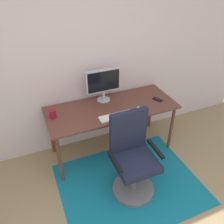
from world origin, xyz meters
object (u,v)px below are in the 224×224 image
at_px(desk, 112,111).
at_px(office_chair, 133,161).
at_px(computer_mouse, 139,109).
at_px(keyboard, 116,116).
at_px(coffee_cup, 53,114).
at_px(monitor, 103,82).
at_px(cell_phone, 158,100).

height_order(desk, office_chair, office_chair).
bearing_deg(computer_mouse, office_chair, -123.43).
bearing_deg(computer_mouse, keyboard, -175.49).
height_order(computer_mouse, coffee_cup, coffee_cup).
relative_size(monitor, coffee_cup, 4.41).
xyz_separation_m(desk, cell_phone, (0.65, -0.08, 0.07)).
height_order(monitor, coffee_cup, monitor).
distance_m(desk, cell_phone, 0.66).
height_order(keyboard, office_chair, office_chair).
height_order(desk, keyboard, keyboard).
height_order(coffee_cup, office_chair, office_chair).
bearing_deg(office_chair, cell_phone, 42.68).
relative_size(keyboard, computer_mouse, 4.13).
bearing_deg(monitor, coffee_cup, -168.35).
height_order(coffee_cup, cell_phone, coffee_cup).
xyz_separation_m(desk, office_chair, (-0.04, -0.72, -0.24)).
relative_size(desk, keyboard, 3.99).
relative_size(desk, coffee_cup, 15.94).
bearing_deg(desk, keyboard, -98.73).
distance_m(keyboard, office_chair, 0.58).
bearing_deg(monitor, desk, -80.75).
xyz_separation_m(monitor, keyboard, (-0.00, -0.44, -0.26)).
bearing_deg(monitor, office_chair, -90.37).
height_order(monitor, office_chair, monitor).
bearing_deg(cell_phone, desk, 149.75).
height_order(cell_phone, office_chair, office_chair).
height_order(monitor, keyboard, monitor).
bearing_deg(cell_phone, office_chair, -160.78).
distance_m(keyboard, coffee_cup, 0.78).
height_order(computer_mouse, cell_phone, computer_mouse).
distance_m(coffee_cup, office_chair, 1.11).
bearing_deg(coffee_cup, computer_mouse, -13.91).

